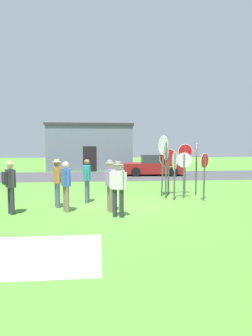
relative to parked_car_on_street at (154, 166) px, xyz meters
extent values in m
plane|color=#518E33|center=(-3.48, -10.76, -0.69)|extent=(80.00, 80.00, 0.00)
cube|color=#424247|center=(-3.48, -0.18, -0.68)|extent=(60.00, 6.40, 0.01)
cube|color=#ADAAA3|center=(-5.61, -15.14, -0.69)|extent=(3.20, 2.40, 0.01)
cube|color=slate|center=(-4.79, 5.77, 1.23)|extent=(7.20, 5.04, 3.84)
cube|color=#383333|center=(-4.79, 5.77, 3.25)|extent=(7.40, 5.24, 0.20)
cube|color=black|center=(-4.79, 3.23, 0.36)|extent=(1.10, 0.08, 2.10)
cube|color=maroon|center=(-0.06, 0.00, -0.16)|extent=(4.41, 2.08, 0.76)
cube|color=#2D333D|center=(0.19, -0.01, 0.52)|extent=(2.33, 1.67, 0.60)
cylinder|color=black|center=(-1.45, -0.81, -0.37)|extent=(0.65, 0.26, 0.64)
cylinder|color=black|center=(-1.33, 0.99, -0.37)|extent=(0.65, 0.26, 0.64)
cylinder|color=black|center=(1.21, -0.98, -0.37)|extent=(0.65, 0.26, 0.64)
cylinder|color=black|center=(1.33, 0.81, -0.37)|extent=(0.65, 0.26, 0.64)
cylinder|color=#474C4C|center=(0.28, -8.51, 0.45)|extent=(0.09, 0.09, 2.27)
cylinder|color=white|center=(0.28, -8.51, 1.24)|extent=(0.28, 0.77, 0.81)
cylinder|color=red|center=(0.29, -8.51, 1.24)|extent=(0.26, 0.71, 0.75)
cylinder|color=#474C4C|center=(-1.27, -8.68, 0.61)|extent=(0.18, 0.11, 2.59)
cylinder|color=white|center=(-1.27, -8.68, 1.55)|extent=(0.27, 0.83, 0.85)
cylinder|color=red|center=(-1.26, -8.68, 1.55)|extent=(0.26, 0.77, 0.79)
cylinder|color=#474C4C|center=(-0.51, -9.28, 0.25)|extent=(0.08, 0.09, 1.87)
cylinder|color=white|center=(-0.51, -9.28, 0.92)|extent=(0.62, 0.12, 0.62)
cylinder|color=red|center=(-0.50, -9.27, 0.92)|extent=(0.57, 0.11, 0.58)
cylinder|color=#474C4C|center=(-0.94, -8.35, 0.31)|extent=(0.09, 0.11, 2.00)
cylinder|color=white|center=(-0.94, -8.35, 0.97)|extent=(0.80, 0.24, 0.83)
cylinder|color=red|center=(-0.94, -8.36, 0.97)|extent=(0.74, 0.23, 0.77)
cylinder|color=#474C4C|center=(-1.00, -9.64, 0.27)|extent=(0.09, 0.09, 1.91)
cylinder|color=white|center=(-1.00, -9.64, 0.90)|extent=(0.38, 0.69, 0.77)
cylinder|color=red|center=(-1.01, -9.63, 0.90)|extent=(0.36, 0.64, 0.72)
cylinder|color=#474C4C|center=(-0.19, -8.37, 0.43)|extent=(0.08, 0.08, 2.23)
cylinder|color=white|center=(-0.19, -8.37, 1.28)|extent=(0.62, 0.12, 0.63)
cylinder|color=red|center=(-0.19, -8.38, 1.28)|extent=(0.58, 0.12, 0.58)
cylinder|color=#474C4C|center=(0.15, -9.88, 0.25)|extent=(0.12, 0.12, 1.88)
cylinder|color=white|center=(0.15, -9.88, 0.93)|extent=(0.46, 0.43, 0.61)
cylinder|color=red|center=(0.15, -9.89, 0.93)|extent=(0.43, 0.40, 0.56)
cylinder|color=#474C4C|center=(-1.26, -9.23, 0.48)|extent=(0.09, 0.09, 2.34)
cylinder|color=white|center=(-1.26, -9.23, 1.31)|extent=(0.40, 0.71, 0.80)
cylinder|color=red|center=(-1.27, -9.22, 1.31)|extent=(0.37, 0.66, 0.74)
cylinder|color=#4C5670|center=(-5.57, -10.48, -0.25)|extent=(0.14, 0.14, 0.88)
cylinder|color=#4C5670|center=(-5.50, -10.69, -0.25)|extent=(0.14, 0.14, 0.88)
cube|color=#B27533|center=(-5.54, -10.58, 0.48)|extent=(0.33, 0.41, 0.58)
cylinder|color=#B27533|center=(-5.62, -10.36, 0.46)|extent=(0.09, 0.09, 0.52)
cylinder|color=#B27533|center=(-5.46, -10.81, 0.46)|extent=(0.09, 0.09, 0.52)
sphere|color=brown|center=(-5.54, -10.58, 0.90)|extent=(0.21, 0.21, 0.21)
cylinder|color=beige|center=(-5.54, -10.58, 0.95)|extent=(0.32, 0.32, 0.02)
cylinder|color=beige|center=(-5.54, -10.58, 1.00)|extent=(0.19, 0.19, 0.09)
cylinder|color=#7A6B56|center=(-3.71, -11.32, -0.25)|extent=(0.14, 0.14, 0.88)
cylinder|color=#7A6B56|center=(-3.64, -11.53, -0.25)|extent=(0.14, 0.14, 0.88)
cube|color=#9E7AB2|center=(-3.68, -11.42, 0.48)|extent=(0.32, 0.41, 0.58)
cylinder|color=#9E7AB2|center=(-3.75, -11.19, 0.46)|extent=(0.09, 0.09, 0.52)
cylinder|color=#9E7AB2|center=(-3.60, -11.65, 0.46)|extent=(0.09, 0.09, 0.52)
sphere|color=tan|center=(-3.68, -11.42, 0.90)|extent=(0.21, 0.21, 0.21)
cylinder|color=gray|center=(-3.68, -11.42, 0.95)|extent=(0.31, 0.31, 0.02)
cylinder|color=gray|center=(-3.68, -11.42, 1.00)|extent=(0.19, 0.19, 0.09)
cylinder|color=#2D2D33|center=(-3.56, -12.14, -0.25)|extent=(0.14, 0.14, 0.88)
cylinder|color=#2D2D33|center=(-3.35, -12.22, -0.25)|extent=(0.14, 0.14, 0.88)
cube|color=beige|center=(-3.45, -12.18, 0.48)|extent=(0.42, 0.34, 0.58)
cylinder|color=beige|center=(-3.68, -12.09, 0.46)|extent=(0.09, 0.09, 0.52)
cylinder|color=beige|center=(-3.23, -12.27, 0.46)|extent=(0.09, 0.09, 0.52)
sphere|color=tan|center=(-3.45, -12.18, 0.90)|extent=(0.21, 0.21, 0.21)
cylinder|color=gray|center=(-3.45, -12.18, 0.95)|extent=(0.32, 0.31, 0.02)
cylinder|color=gray|center=(-3.45, -12.18, 1.00)|extent=(0.19, 0.19, 0.09)
cylinder|color=#7A6B56|center=(-5.20, -11.19, -0.25)|extent=(0.14, 0.14, 0.88)
cylinder|color=#7A6B56|center=(-5.10, -11.39, -0.25)|extent=(0.14, 0.14, 0.88)
cube|color=#3860B7|center=(-5.15, -11.29, 0.48)|extent=(0.35, 0.42, 0.58)
cylinder|color=#3860B7|center=(-5.25, -11.07, 0.46)|extent=(0.09, 0.09, 0.52)
cylinder|color=#3860B7|center=(-5.05, -11.51, 0.46)|extent=(0.09, 0.09, 0.52)
sphere|color=beige|center=(-5.15, -11.29, 0.90)|extent=(0.21, 0.21, 0.21)
cylinder|color=#2D2D33|center=(-6.95, -11.38, -0.25)|extent=(0.14, 0.14, 0.88)
cylinder|color=#2D2D33|center=(-6.83, -11.56, -0.25)|extent=(0.14, 0.14, 0.88)
cube|color=#333338|center=(-6.89, -11.47, 0.48)|extent=(0.38, 0.42, 0.58)
cylinder|color=#333338|center=(-7.02, -11.27, 0.46)|extent=(0.09, 0.09, 0.52)
cylinder|color=#333338|center=(-6.75, -11.67, 0.46)|extent=(0.09, 0.09, 0.52)
sphere|color=beige|center=(-6.89, -11.47, 0.90)|extent=(0.21, 0.21, 0.21)
cylinder|color=beige|center=(-6.89, -11.47, 0.95)|extent=(0.32, 0.31, 0.02)
cylinder|color=beige|center=(-6.89, -11.47, 1.00)|extent=(0.19, 0.19, 0.09)
cube|color=#232328|center=(-7.03, -11.57, 0.50)|extent=(0.26, 0.29, 0.40)
cylinder|color=#4C5670|center=(-4.49, -9.66, -0.25)|extent=(0.14, 0.14, 0.88)
cylinder|color=#4C5670|center=(-4.52, -9.88, -0.25)|extent=(0.14, 0.14, 0.88)
cube|color=teal|center=(-4.51, -9.77, 0.48)|extent=(0.28, 0.39, 0.58)
cylinder|color=teal|center=(-4.47, -9.53, 0.46)|extent=(0.09, 0.09, 0.52)
cylinder|color=teal|center=(-4.55, -10.01, 0.46)|extent=(0.09, 0.09, 0.52)
sphere|color=brown|center=(-4.51, -9.77, 0.90)|extent=(0.21, 0.21, 0.21)
camera|label=1|loc=(-4.05, -21.15, 1.58)|focal=31.29mm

